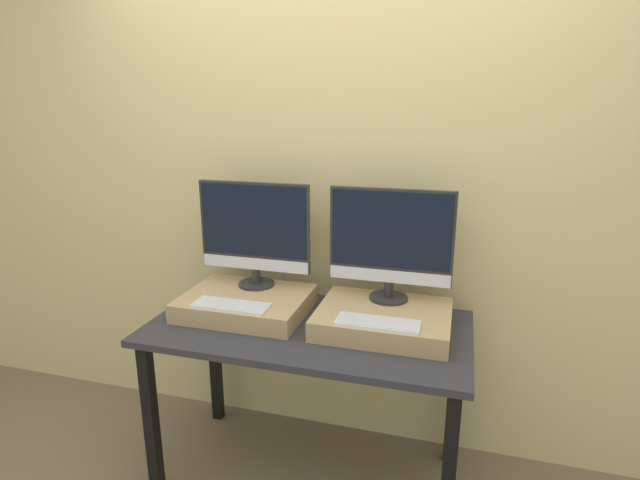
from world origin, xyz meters
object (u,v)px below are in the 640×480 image
object	(u,v)px
keyboard_left	(231,305)
keyboard_right	(378,323)
monitor_right	(391,241)
monitor_left	(254,231)

from	to	relation	value
keyboard_left	keyboard_right	world-z (taller)	same
keyboard_left	keyboard_right	xyz separation A→B (m)	(0.63, 0.00, 0.00)
monitor_right	keyboard_right	world-z (taller)	monitor_right
monitor_left	keyboard_right	size ratio (longest dim) A/B	1.63
monitor_left	keyboard_left	bearing A→B (deg)	-90.00
keyboard_left	keyboard_right	bearing A→B (deg)	0.00
keyboard_right	keyboard_left	bearing A→B (deg)	180.00
monitor_left	keyboard_left	size ratio (longest dim) A/B	1.63
keyboard_left	monitor_right	distance (m)	0.74
monitor_left	monitor_right	bearing A→B (deg)	0.00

